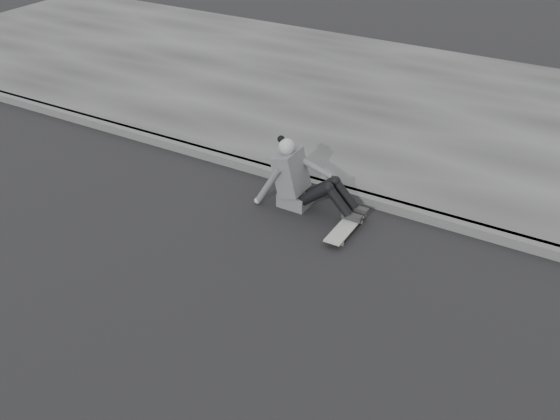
# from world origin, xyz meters

# --- Properties ---
(ground) EXTENTS (80.00, 80.00, 0.00)m
(ground) POSITION_xyz_m (0.00, 0.00, 0.00)
(ground) COLOR black
(ground) RESTS_ON ground
(curb) EXTENTS (24.00, 0.16, 0.12)m
(curb) POSITION_xyz_m (0.00, 2.58, 0.06)
(curb) COLOR #4A4A4A
(curb) RESTS_ON ground
(sidewalk) EXTENTS (24.00, 6.00, 0.12)m
(sidewalk) POSITION_xyz_m (0.00, 5.60, 0.06)
(sidewalk) COLOR #3B3B3B
(sidewalk) RESTS_ON ground
(skateboard) EXTENTS (0.20, 0.78, 0.09)m
(skateboard) POSITION_xyz_m (-0.95, 1.86, 0.07)
(skateboard) COLOR gray
(skateboard) RESTS_ON ground
(seated_woman) EXTENTS (1.38, 0.46, 0.88)m
(seated_woman) POSITION_xyz_m (-1.68, 2.11, 0.36)
(seated_woman) COLOR #4D4E50
(seated_woman) RESTS_ON ground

